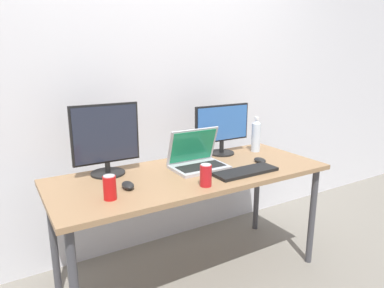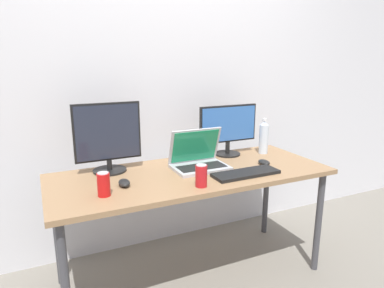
{
  "view_description": "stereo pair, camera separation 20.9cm",
  "coord_description": "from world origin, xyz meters",
  "px_view_note": "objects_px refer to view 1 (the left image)",
  "views": [
    {
      "loc": [
        -1.04,
        -1.75,
        1.43
      ],
      "look_at": [
        0.0,
        0.0,
        0.92
      ],
      "focal_mm": 32.0,
      "sensor_mm": 36.0,
      "label": 1
    },
    {
      "loc": [
        -0.85,
        -1.85,
        1.43
      ],
      "look_at": [
        0.0,
        0.0,
        0.92
      ],
      "focal_mm": 32.0,
      "sensor_mm": 36.0,
      "label": 2
    }
  ],
  "objects_px": {
    "work_desk": "(192,181)",
    "laptop_silver": "(197,159)",
    "keyboard_main": "(246,172)",
    "monitor_center": "(222,127)",
    "soda_can_near_keyboard": "(110,188)",
    "soda_can_by_laptop": "(206,175)",
    "water_bottle": "(256,136)",
    "mouse_by_laptop": "(128,185)",
    "mouse_by_keyboard": "(260,160)",
    "monitor_left": "(106,139)"
  },
  "relations": [
    {
      "from": "mouse_by_laptop",
      "to": "water_bottle",
      "type": "height_order",
      "value": "water_bottle"
    },
    {
      "from": "work_desk",
      "to": "keyboard_main",
      "type": "bearing_deg",
      "value": -34.82
    },
    {
      "from": "mouse_by_laptop",
      "to": "soda_can_near_keyboard",
      "type": "relative_size",
      "value": 0.84
    },
    {
      "from": "mouse_by_keyboard",
      "to": "water_bottle",
      "type": "xyz_separation_m",
      "value": [
        0.16,
        0.24,
        0.11
      ]
    },
    {
      "from": "work_desk",
      "to": "water_bottle",
      "type": "xyz_separation_m",
      "value": [
        0.66,
        0.17,
        0.19
      ]
    },
    {
      "from": "work_desk",
      "to": "mouse_by_keyboard",
      "type": "bearing_deg",
      "value": -7.51
    },
    {
      "from": "monitor_left",
      "to": "keyboard_main",
      "type": "bearing_deg",
      "value": -29.46
    },
    {
      "from": "mouse_by_laptop",
      "to": "soda_can_by_laptop",
      "type": "relative_size",
      "value": 0.84
    },
    {
      "from": "laptop_silver",
      "to": "keyboard_main",
      "type": "height_order",
      "value": "laptop_silver"
    },
    {
      "from": "keyboard_main",
      "to": "soda_can_near_keyboard",
      "type": "xyz_separation_m",
      "value": [
        -0.85,
        0.03,
        0.05
      ]
    },
    {
      "from": "work_desk",
      "to": "monitor_left",
      "type": "relative_size",
      "value": 4.02
    },
    {
      "from": "work_desk",
      "to": "mouse_by_laptop",
      "type": "height_order",
      "value": "mouse_by_laptop"
    },
    {
      "from": "work_desk",
      "to": "monitor_center",
      "type": "xyz_separation_m",
      "value": [
        0.4,
        0.24,
        0.26
      ]
    },
    {
      "from": "keyboard_main",
      "to": "soda_can_by_laptop",
      "type": "bearing_deg",
      "value": -170.92
    },
    {
      "from": "monitor_center",
      "to": "soda_can_near_keyboard",
      "type": "relative_size",
      "value": 3.6
    },
    {
      "from": "keyboard_main",
      "to": "mouse_by_keyboard",
      "type": "xyz_separation_m",
      "value": [
        0.23,
        0.12,
        0.01
      ]
    },
    {
      "from": "laptop_silver",
      "to": "keyboard_main",
      "type": "relative_size",
      "value": 0.82
    },
    {
      "from": "water_bottle",
      "to": "soda_can_near_keyboard",
      "type": "relative_size",
      "value": 2.1
    },
    {
      "from": "keyboard_main",
      "to": "mouse_by_laptop",
      "type": "bearing_deg",
      "value": 169.19
    },
    {
      "from": "laptop_silver",
      "to": "water_bottle",
      "type": "distance_m",
      "value": 0.61
    },
    {
      "from": "mouse_by_keyboard",
      "to": "monitor_left",
      "type": "bearing_deg",
      "value": 165.72
    },
    {
      "from": "soda_can_near_keyboard",
      "to": "soda_can_by_laptop",
      "type": "bearing_deg",
      "value": -10.12
    },
    {
      "from": "mouse_by_laptop",
      "to": "laptop_silver",
      "type": "bearing_deg",
      "value": 16.78
    },
    {
      "from": "work_desk",
      "to": "laptop_silver",
      "type": "relative_size",
      "value": 4.99
    },
    {
      "from": "mouse_by_laptop",
      "to": "soda_can_by_laptop",
      "type": "xyz_separation_m",
      "value": [
        0.39,
        -0.19,
        0.04
      ]
    },
    {
      "from": "mouse_by_keyboard",
      "to": "soda_can_near_keyboard",
      "type": "distance_m",
      "value": 1.08
    },
    {
      "from": "soda_can_near_keyboard",
      "to": "soda_can_by_laptop",
      "type": "height_order",
      "value": "same"
    },
    {
      "from": "soda_can_near_keyboard",
      "to": "soda_can_by_laptop",
      "type": "xyz_separation_m",
      "value": [
        0.51,
        -0.09,
        0.0
      ]
    },
    {
      "from": "water_bottle",
      "to": "mouse_by_keyboard",
      "type": "bearing_deg",
      "value": -124.84
    },
    {
      "from": "keyboard_main",
      "to": "monitor_left",
      "type": "bearing_deg",
      "value": 149.84
    },
    {
      "from": "work_desk",
      "to": "mouse_by_laptop",
      "type": "bearing_deg",
      "value": -172.03
    },
    {
      "from": "water_bottle",
      "to": "laptop_silver",
      "type": "bearing_deg",
      "value": -169.46
    },
    {
      "from": "monitor_center",
      "to": "keyboard_main",
      "type": "distance_m",
      "value": 0.49
    },
    {
      "from": "monitor_left",
      "to": "laptop_silver",
      "type": "relative_size",
      "value": 1.24
    },
    {
      "from": "keyboard_main",
      "to": "mouse_by_keyboard",
      "type": "distance_m",
      "value": 0.26
    },
    {
      "from": "monitor_center",
      "to": "keyboard_main",
      "type": "relative_size",
      "value": 1.07
    },
    {
      "from": "monitor_center",
      "to": "soda_can_near_keyboard",
      "type": "distance_m",
      "value": 1.06
    },
    {
      "from": "work_desk",
      "to": "mouse_by_laptop",
      "type": "xyz_separation_m",
      "value": [
        -0.44,
        -0.06,
        0.08
      ]
    },
    {
      "from": "work_desk",
      "to": "mouse_by_laptop",
      "type": "relative_size",
      "value": 16.41
    },
    {
      "from": "monitor_left",
      "to": "work_desk",
      "type": "bearing_deg",
      "value": -26.0
    },
    {
      "from": "soda_can_near_keyboard",
      "to": "monitor_left",
      "type": "bearing_deg",
      "value": 74.22
    },
    {
      "from": "mouse_by_keyboard",
      "to": "water_bottle",
      "type": "distance_m",
      "value": 0.31
    },
    {
      "from": "monitor_left",
      "to": "mouse_by_laptop",
      "type": "bearing_deg",
      "value": -86.04
    },
    {
      "from": "keyboard_main",
      "to": "water_bottle",
      "type": "height_order",
      "value": "water_bottle"
    },
    {
      "from": "work_desk",
      "to": "water_bottle",
      "type": "distance_m",
      "value": 0.71
    },
    {
      "from": "monitor_center",
      "to": "water_bottle",
      "type": "bearing_deg",
      "value": -15.75
    },
    {
      "from": "work_desk",
      "to": "water_bottle",
      "type": "bearing_deg",
      "value": 14.37
    },
    {
      "from": "work_desk",
      "to": "soda_can_by_laptop",
      "type": "bearing_deg",
      "value": -103.28
    },
    {
      "from": "monitor_left",
      "to": "mouse_by_keyboard",
      "type": "distance_m",
      "value": 1.03
    },
    {
      "from": "laptop_silver",
      "to": "mouse_by_keyboard",
      "type": "xyz_separation_m",
      "value": [
        0.43,
        -0.13,
        -0.04
      ]
    }
  ]
}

